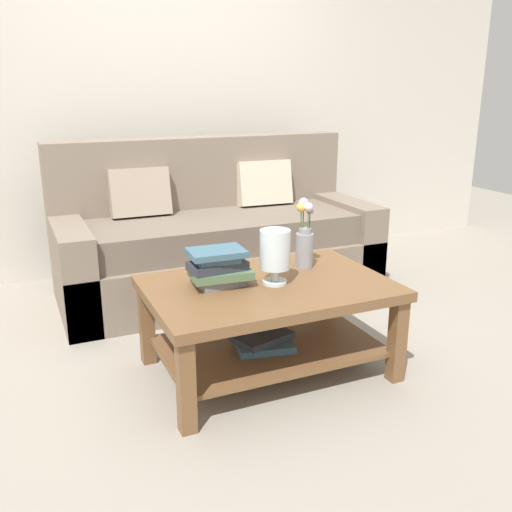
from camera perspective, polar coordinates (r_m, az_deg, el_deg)
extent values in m
plane|color=gray|center=(3.30, -1.14, -8.52)|extent=(10.00, 10.00, 0.00)
cube|color=beige|center=(4.54, -9.71, 15.88)|extent=(6.40, 0.12, 2.70)
cube|color=#7A6B5B|center=(3.97, -3.66, -1.24)|extent=(2.17, 0.90, 0.36)
cube|color=#6E6052|center=(3.87, -3.58, 2.58)|extent=(1.93, 0.74, 0.20)
cube|color=#7A6B5B|center=(4.16, -5.50, 7.10)|extent=(2.17, 0.20, 0.70)
cube|color=#7A6B5B|center=(3.73, -18.03, -1.36)|extent=(0.20, 0.90, 0.60)
cube|color=#7A6B5B|center=(4.36, 8.54, 1.92)|extent=(0.20, 0.90, 0.60)
cube|color=gray|center=(3.90, -11.68, 6.30)|extent=(0.40, 0.19, 0.34)
cube|color=beige|center=(4.19, 0.80, 7.38)|extent=(0.41, 0.21, 0.34)
cube|color=brown|center=(2.80, 1.25, -3.27)|extent=(1.19, 0.80, 0.05)
cube|color=brown|center=(2.43, -7.08, -12.96)|extent=(0.07, 0.07, 0.43)
cube|color=brown|center=(2.89, 14.08, -8.29)|extent=(0.07, 0.07, 0.43)
cube|color=brown|center=(3.03, -10.97, -6.84)|extent=(0.07, 0.07, 0.43)
cube|color=brown|center=(3.40, 7.00, -3.90)|extent=(0.07, 0.07, 0.43)
cube|color=brown|center=(2.92, 1.21, -9.05)|extent=(1.07, 0.68, 0.02)
cube|color=#3D6075|center=(2.86, 0.86, -8.97)|extent=(0.31, 0.25, 0.04)
cube|color=#2D333D|center=(2.87, 0.56, -8.08)|extent=(0.32, 0.27, 0.03)
cube|color=slate|center=(2.78, -3.89, -2.44)|extent=(0.23, 0.21, 0.04)
cube|color=#51704C|center=(2.74, -3.60, -1.75)|extent=(0.30, 0.22, 0.04)
cube|color=#2D333D|center=(2.72, -3.92, -1.00)|extent=(0.28, 0.17, 0.04)
cube|color=#3D6075|center=(2.73, -4.16, -0.13)|extent=(0.21, 0.19, 0.03)
cube|color=#3D6075|center=(2.70, -4.02, 0.35)|extent=(0.27, 0.20, 0.03)
cylinder|color=silver|center=(2.79, 1.82, -2.64)|extent=(0.12, 0.12, 0.02)
cylinder|color=silver|center=(2.77, 1.83, -1.87)|extent=(0.04, 0.04, 0.06)
cylinder|color=silver|center=(2.73, 1.86, 0.68)|extent=(0.15, 0.15, 0.19)
sphere|color=#51704C|center=(2.73, 1.42, -0.13)|extent=(0.06, 0.06, 0.06)
sphere|color=#3D6075|center=(2.76, 2.17, 0.01)|extent=(0.05, 0.05, 0.05)
cylinder|color=gray|center=(3.01, 4.91, 0.55)|extent=(0.09, 0.09, 0.19)
cylinder|color=gray|center=(2.99, 4.96, 2.53)|extent=(0.06, 0.06, 0.03)
cylinder|color=#426638|center=(2.99, 5.46, 3.63)|extent=(0.01, 0.01, 0.08)
sphere|color=#B28CB7|center=(2.98, 5.49, 4.62)|extent=(0.04, 0.04, 0.04)
cylinder|color=#426638|center=(2.98, 4.80, 3.95)|extent=(0.01, 0.01, 0.11)
sphere|color=#B28CB7|center=(2.97, 4.84, 5.34)|extent=(0.06, 0.06, 0.06)
cylinder|color=#426638|center=(2.96, 4.58, 3.71)|extent=(0.01, 0.01, 0.10)
sphere|color=gold|center=(2.95, 4.61, 4.93)|extent=(0.05, 0.05, 0.05)
cylinder|color=#426638|center=(2.95, 5.29, 3.69)|extent=(0.01, 0.01, 0.10)
sphere|color=silver|center=(2.94, 5.33, 4.95)|extent=(0.05, 0.05, 0.05)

